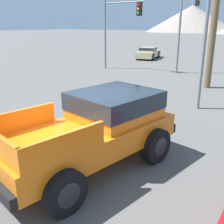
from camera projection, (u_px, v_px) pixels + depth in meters
The scene contains 5 objects.
ground_plane at pixel (79, 160), 6.92m from camera, with size 320.00×320.00×0.00m, color #5B5956.
orange_pickup_truck at pixel (98, 126), 6.50m from camera, with size 2.91×5.07×1.79m.
parked_car_tan at pixel (148, 53), 27.79m from camera, with size 2.73×4.73×1.19m.
traffic_light_main at pixel (120, 21), 19.75m from camera, with size 3.55×0.38×5.23m.
traffic_light_crosswalk at pixel (188, 14), 19.39m from camera, with size 0.38×3.89×6.02m.
Camera 1 is at (4.27, -4.53, 3.40)m, focal length 42.00 mm.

